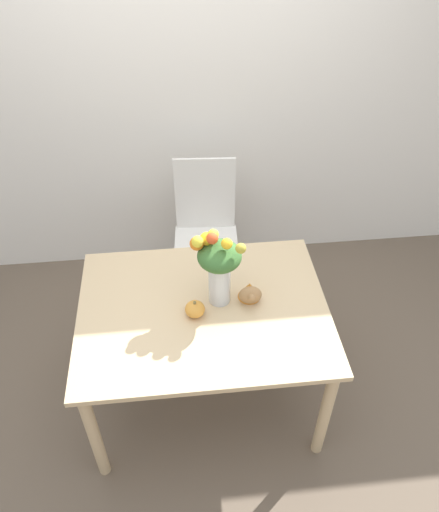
# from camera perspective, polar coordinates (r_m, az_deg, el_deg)

# --- Properties ---
(ground_plane) EXTENTS (12.00, 12.00, 0.00)m
(ground_plane) POSITION_cam_1_polar(r_m,az_deg,el_deg) (3.13, -1.57, -15.20)
(ground_plane) COLOR brown
(wall_back) EXTENTS (8.00, 0.06, 2.70)m
(wall_back) POSITION_cam_1_polar(r_m,az_deg,el_deg) (3.29, -4.08, 18.85)
(wall_back) COLOR white
(wall_back) RESTS_ON ground_plane
(dining_table) EXTENTS (1.27, 0.97, 0.74)m
(dining_table) POSITION_cam_1_polar(r_m,az_deg,el_deg) (2.61, -1.83, -7.41)
(dining_table) COLOR #D1B284
(dining_table) RESTS_ON ground_plane
(flower_vase) EXTENTS (0.26, 0.21, 0.44)m
(flower_vase) POSITION_cam_1_polar(r_m,az_deg,el_deg) (2.41, -0.13, -1.05)
(flower_vase) COLOR silver
(flower_vase) RESTS_ON dining_table
(pumpkin) EXTENTS (0.10, 0.10, 0.09)m
(pumpkin) POSITION_cam_1_polar(r_m,az_deg,el_deg) (2.48, -2.82, -6.08)
(pumpkin) COLOR gold
(pumpkin) RESTS_ON dining_table
(turkey_figurine) EXTENTS (0.12, 0.16, 0.10)m
(turkey_figurine) POSITION_cam_1_polar(r_m,az_deg,el_deg) (2.56, 3.47, -4.14)
(turkey_figurine) COLOR #A87A4C
(turkey_figurine) RESTS_ON dining_table
(dining_chair_near_window) EXTENTS (0.45, 0.45, 1.01)m
(dining_chair_near_window) POSITION_cam_1_polar(r_m,az_deg,el_deg) (3.35, -1.57, 2.72)
(dining_chair_near_window) COLOR white
(dining_chair_near_window) RESTS_ON ground_plane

